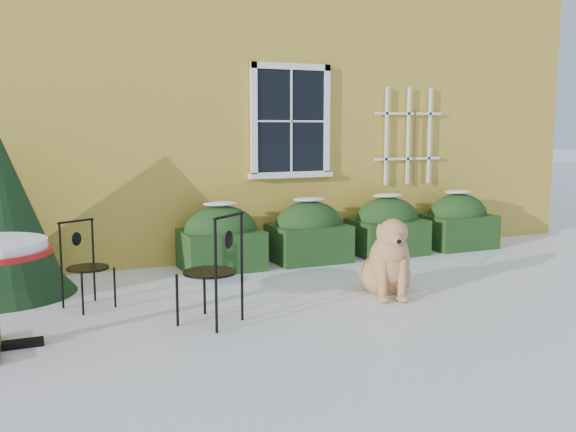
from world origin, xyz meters
name	(u,v)px	position (x,y,z in m)	size (l,w,h in m)	color
ground	(328,317)	(0.00, 0.00, 0.00)	(80.00, 80.00, 0.00)	white
house	(163,58)	(0.00, 7.00, 3.22)	(12.40, 8.40, 6.40)	gold
hedge_row	(349,230)	(1.65, 2.55, 0.40)	(4.95, 0.80, 0.91)	#163213
patio_chair_near	(214,269)	(-1.10, 0.26, 0.54)	(0.67, 0.67, 1.08)	black
patio_chair_far	(86,265)	(-2.17, 1.36, 0.46)	(0.54, 0.54, 0.92)	black
dog	(388,263)	(0.99, 0.46, 0.37)	(0.76, 1.00, 0.93)	tan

